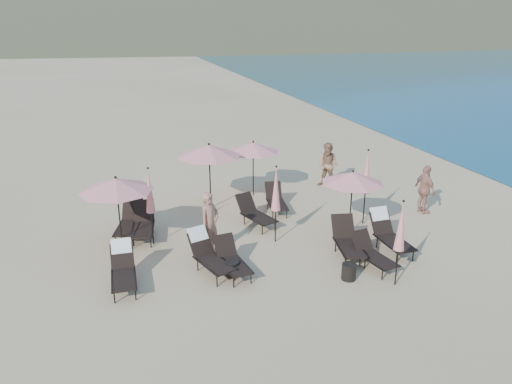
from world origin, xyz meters
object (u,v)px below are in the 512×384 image
object	(u,v)px
lounger_9	(276,200)
lounger_0	(123,268)
lounger_3	(348,241)
umbrella_closed_1	(367,173)
lounger_2	(232,259)
beachgoer_c	(425,189)
umbrella_closed_3	(276,189)
side_table_1	(349,272)
lounger_5	(389,233)
umbrella_open_2	(209,151)
umbrella_closed_2	(150,191)
umbrella_open_0	(116,185)
lounger_7	(143,223)
beachgoer_b	(328,165)
umbrella_open_3	(253,147)
lounger_6	(129,222)
lounger_8	(255,213)
lounger_4	(373,254)
beachgoer_a	(210,224)
lounger_1	(208,253)
umbrella_open_1	(353,178)
side_table_0	(232,269)
umbrella_closed_0	(401,227)

from	to	relation	value
lounger_9	lounger_0	bearing A→B (deg)	-137.57
lounger_3	umbrella_closed_1	bearing A→B (deg)	62.15
lounger_2	beachgoer_c	xyz separation A→B (m)	(7.49, 2.23, 0.45)
umbrella_closed_3	side_table_1	distance (m)	3.30
lounger_3	lounger_5	bearing A→B (deg)	12.55
umbrella_open_2	umbrella_closed_2	bearing A→B (deg)	-133.40
lounger_2	umbrella_open_0	bearing A→B (deg)	131.80
lounger_0	lounger_7	size ratio (longest dim) A/B	0.93
side_table_1	beachgoer_b	size ratio (longest dim) A/B	0.25
umbrella_open_0	side_table_1	size ratio (longest dim) A/B	5.12
umbrella_open_0	umbrella_closed_2	size ratio (longest dim) A/B	0.93
umbrella_open_3	beachgoer_b	xyz separation A→B (m)	(3.14, 0.01, -0.98)
lounger_2	lounger_9	xyz separation A→B (m)	(2.62, 3.92, 0.00)
lounger_0	lounger_2	world-z (taller)	lounger_0
umbrella_open_3	umbrella_closed_3	world-z (taller)	umbrella_closed_3
umbrella_open_2	umbrella_closed_2	world-z (taller)	umbrella_closed_2
lounger_2	beachgoer_b	distance (m)	7.98
lounger_2	umbrella_closed_2	distance (m)	3.31
umbrella_closed_1	umbrella_closed_2	world-z (taller)	umbrella_closed_1
umbrella_open_0	umbrella_closed_3	bearing A→B (deg)	-10.65
lounger_5	lounger_6	distance (m)	7.95
umbrella_open_2	umbrella_closed_3	bearing A→B (deg)	-69.03
lounger_3	lounger_9	size ratio (longest dim) A/B	1.14
lounger_0	lounger_8	size ratio (longest dim) A/B	0.96
umbrella_open_3	lounger_9	bearing A→B (deg)	-81.53
lounger_5	lounger_7	bearing A→B (deg)	155.89
lounger_4	beachgoer_a	world-z (taller)	beachgoer_a
lounger_0	side_table_1	size ratio (longest dim) A/B	3.72
lounger_1	umbrella_open_1	world-z (taller)	umbrella_open_1
lounger_8	umbrella_closed_1	world-z (taller)	umbrella_closed_1
lounger_8	umbrella_closed_1	bearing A→B (deg)	-33.85
umbrella_closed_1	beachgoer_c	size ratio (longest dim) A/B	1.48
lounger_3	lounger_9	xyz separation A→B (m)	(-0.82, 3.89, -0.05)
side_table_1	beachgoer_c	bearing A→B (deg)	36.69
lounger_1	lounger_6	world-z (taller)	lounger_1
umbrella_open_0	side_table_0	size ratio (longest dim) A/B	5.61
umbrella_closed_3	umbrella_open_2	bearing A→B (deg)	110.97
umbrella_open_1	umbrella_open_3	size ratio (longest dim) A/B	0.99
side_table_1	beachgoer_c	world-z (taller)	beachgoer_c
lounger_5	umbrella_closed_3	size ratio (longest dim) A/B	0.72
lounger_5	side_table_1	distance (m)	2.35
lounger_5	beachgoer_c	world-z (taller)	beachgoer_c
umbrella_closed_1	beachgoer_a	size ratio (longest dim) A/B	1.35
lounger_1	beachgoer_b	world-z (taller)	beachgoer_b
lounger_2	side_table_1	xyz separation A→B (m)	(2.85, -1.23, -0.19)
umbrella_closed_0	side_table_1	size ratio (longest dim) A/B	5.25
umbrella_closed_3	lounger_9	bearing A→B (deg)	70.41
lounger_5	umbrella_closed_1	bearing A→B (deg)	82.84
umbrella_closed_3	beachgoer_c	size ratio (longest dim) A/B	1.41
lounger_8	umbrella_open_1	world-z (taller)	umbrella_open_1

